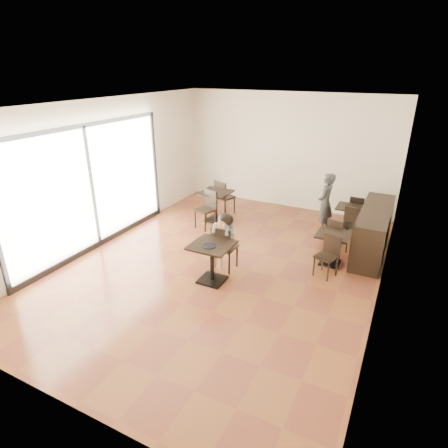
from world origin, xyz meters
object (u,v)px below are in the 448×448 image
Objects in this scene: adult_patron at (325,203)px; chair_back_b at (349,225)px; chair_mid_a at (338,236)px; chair_left_a at (225,197)px; cafe_table_back at (348,219)px; child_table at (212,263)px; cafe_table_left at (216,206)px; child_chair at (225,247)px; cafe_table_mid at (332,249)px; chair_back_a at (357,210)px; child at (225,242)px; chair_left_b at (205,210)px; chair_mid_b at (326,257)px.

adult_patron is 1.90× the size of chair_back_b.
chair_left_a is (-3.26, 1.01, 0.07)m from chair_mid_a.
chair_left_a reaches higher than cafe_table_back.
chair_left_a is 3.38m from chair_back_b.
cafe_table_back is at bearing 62.25° from child_table.
cafe_table_left is 3.39m from chair_back_b.
chair_back_b is (0.65, -0.25, -0.35)m from adult_patron.
adult_patron is at bearing 67.77° from child_table.
child_table is 0.56m from child_chair.
child_chair reaches higher than cafe_table_left.
chair_back_b is at bearing 72.03° from adult_patron.
cafe_table_mid is 0.85× the size of cafe_table_left.
chair_back_a and chair_back_b have the same top height.
child_table is 0.59m from child.
cafe_table_left is at bearing 25.66° from chair_back_a.
cafe_table_back is 0.68× the size of chair_left_a.
chair_left_b reaches higher than chair_back_a.
cafe_table_back is at bearing 14.64° from cafe_table_left.
cafe_table_mid is at bearing 110.25° from chair_mid_b.
adult_patron is 1.86× the size of cafe_table_left.
child_table is 0.82× the size of chair_left_b.
chair_left_a is 3.48m from chair_back_a.
child is 2.56m from chair_mid_a.
adult_patron is at bearing 39.67° from chair_left_b.
chair_left_a is at bearing 90.00° from cafe_table_left.
chair_left_b is at bearing -64.88° from adult_patron.
cafe_table_back is 0.83× the size of chair_back_b.
child_chair is 1.38× the size of cafe_table_mid.
cafe_table_left reaches higher than cafe_table_mid.
child_chair is 0.63× the size of adult_patron.
chair_mid_a is 1.00× the size of chair_mid_b.
cafe_table_left is at bearing -75.44° from adult_patron.
child_table is 3.06m from cafe_table_left.
child_table is at bearing 67.34° from chair_back_a.
chair_mid_b is at bearing -89.06° from cafe_table_mid.
chair_mid_b is (3.26, -1.56, 0.01)m from cafe_table_left.
chair_mid_a is at bearing -179.60° from chair_left_a.
child_chair is 1.15× the size of chair_mid_a.
chair_left_a is at bearing -174.69° from cafe_table_back.
child is at bearing 64.01° from chair_back_a.
chair_mid_a is at bearing 89.59° from chair_back_a.
chair_left_b is at bearing -90.00° from cafe_table_left.
adult_patron is at bearing 162.03° from chair_back_b.
child is 1.24× the size of chair_left_b.
child_chair is 1.21× the size of chair_back_a.
child is at bearing -142.29° from chair_mid_b.
child_chair is at bearing 64.01° from chair_back_a.
child_table is 0.82× the size of chair_left_a.
chair_back_b is at bearing 51.30° from child.
child is 1.45× the size of chair_mid_a.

